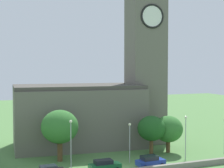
% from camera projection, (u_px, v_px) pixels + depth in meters
% --- Properties ---
extents(ground_plane, '(200.00, 200.00, 0.00)m').
position_uv_depth(ground_plane, '(92.00, 147.00, 68.87)').
color(ground_plane, '#517F42').
extents(church, '(30.14, 14.61, 34.97)m').
position_uv_depth(church, '(100.00, 95.00, 70.62)').
color(church, '#666056').
rests_on(church, ground).
extents(car_green, '(4.66, 2.16, 1.68)m').
position_uv_depth(car_green, '(104.00, 165.00, 53.54)').
color(car_green, '#1E6B38').
rests_on(car_green, ground).
extents(car_blue, '(4.40, 2.41, 1.78)m').
position_uv_depth(car_blue, '(150.00, 161.00, 55.59)').
color(car_blue, '#233D9E').
rests_on(car_blue, ground).
extents(streetlamp_west_mid, '(0.44, 0.44, 7.54)m').
position_uv_depth(streetlamp_west_mid, '(71.00, 138.00, 53.07)').
color(streetlamp_west_mid, '#9EA0A5').
rests_on(streetlamp_west_mid, ground).
extents(streetlamp_central, '(0.44, 0.44, 6.33)m').
position_uv_depth(streetlamp_central, '(130.00, 136.00, 57.85)').
color(streetlamp_central, '#9EA0A5').
rests_on(streetlamp_central, ground).
extents(streetlamp_east_mid, '(0.44, 0.44, 7.17)m').
position_uv_depth(streetlamp_east_mid, '(186.00, 131.00, 59.80)').
color(streetlamp_east_mid, '#9EA0A5').
rests_on(streetlamp_east_mid, ground).
extents(streetlamp_east_end, '(0.44, 0.44, 6.17)m').
position_uv_depth(streetlamp_east_end, '(224.00, 130.00, 64.07)').
color(streetlamp_east_end, '#9EA0A5').
rests_on(streetlamp_east_end, ground).
extents(tree_churchyard, '(5.17, 5.17, 6.49)m').
position_uv_depth(tree_churchyard, '(168.00, 129.00, 64.79)').
color(tree_churchyard, brown).
rests_on(tree_churchyard, ground).
extents(tree_riverside_east, '(5.97, 5.97, 8.29)m').
position_uv_depth(tree_riverside_east, '(60.00, 127.00, 58.71)').
color(tree_riverside_east, brown).
rests_on(tree_riverside_east, ground).
extents(tree_riverside_west, '(4.81, 4.81, 6.75)m').
position_uv_depth(tree_riverside_west, '(151.00, 129.00, 63.05)').
color(tree_riverside_west, brown).
rests_on(tree_riverside_west, ground).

